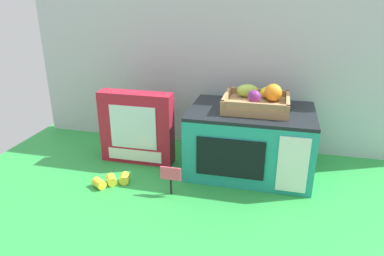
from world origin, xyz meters
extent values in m
plane|color=green|center=(0.00, 0.00, 0.00)|extent=(1.70, 1.70, 0.00)
cube|color=#B7BABF|center=(0.00, 0.22, 0.39)|extent=(1.61, 0.03, 0.78)
cube|color=teal|center=(0.15, -0.01, 0.11)|extent=(0.44, 0.30, 0.23)
cube|color=black|center=(0.15, -0.01, 0.23)|extent=(0.44, 0.30, 0.01)
cube|color=black|center=(0.10, -0.16, 0.11)|extent=(0.23, 0.01, 0.14)
cube|color=white|center=(0.30, -0.16, 0.11)|extent=(0.10, 0.01, 0.19)
cube|color=#A37F51|center=(0.17, 0.00, 0.25)|extent=(0.23, 0.19, 0.03)
cube|color=#A37F51|center=(0.17, -0.09, 0.28)|extent=(0.23, 0.01, 0.02)
cube|color=#A37F51|center=(0.17, 0.10, 0.28)|extent=(0.23, 0.01, 0.02)
cube|color=#A37F51|center=(0.06, 0.00, 0.28)|extent=(0.01, 0.19, 0.02)
cube|color=#A37F51|center=(0.27, 0.00, 0.28)|extent=(0.01, 0.19, 0.02)
sphere|color=#72287F|center=(0.16, -0.01, 0.29)|extent=(0.05, 0.05, 0.05)
ellipsoid|color=yellow|center=(0.21, 0.06, 0.29)|extent=(0.08, 0.07, 0.04)
sphere|color=orange|center=(0.22, 0.03, 0.30)|extent=(0.06, 0.06, 0.06)
ellipsoid|color=#9EC647|center=(0.13, 0.06, 0.29)|extent=(0.08, 0.06, 0.05)
cube|color=#B2192D|center=(-0.28, -0.03, 0.14)|extent=(0.28, 0.07, 0.28)
cube|color=silver|center=(-0.28, -0.07, 0.15)|extent=(0.18, 0.00, 0.17)
cube|color=white|center=(-0.28, -0.07, 0.04)|extent=(0.21, 0.00, 0.04)
cylinder|color=black|center=(-0.08, -0.24, 0.03)|extent=(0.01, 0.01, 0.06)
cube|color=#F44C6B|center=(-0.08, -0.24, 0.08)|extent=(0.07, 0.00, 0.05)
cylinder|color=yellow|center=(-0.26, -0.20, 0.02)|extent=(0.04, 0.05, 0.03)
cylinder|color=yellow|center=(-0.30, -0.22, 0.02)|extent=(0.05, 0.06, 0.03)
cylinder|color=yellow|center=(-0.33, -0.26, 0.02)|extent=(0.06, 0.05, 0.03)
camera|label=1|loc=(0.23, -1.21, 0.64)|focal=33.32mm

